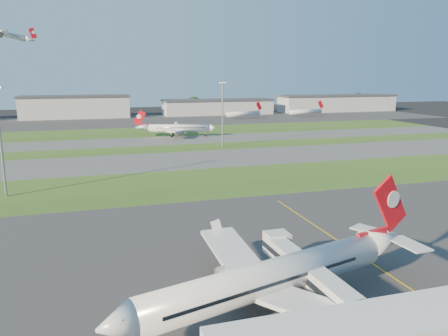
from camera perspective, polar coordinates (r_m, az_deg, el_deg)
name	(u,v)px	position (r m, az deg, el deg)	size (l,w,h in m)	color
ground	(324,254)	(73.07, 12.99, -10.86)	(700.00, 700.00, 0.00)	black
apron_near	(324,254)	(73.07, 12.99, -10.86)	(300.00, 70.00, 0.01)	#333335
grass_strip_a	(228,181)	(118.71, 0.56, -1.68)	(300.00, 34.00, 0.01)	#30541C
taxiway_a	(200,159)	(149.84, -3.19, 1.17)	(300.00, 32.00, 0.01)	#515154
grass_strip_b	(185,148)	(173.88, -5.13, 2.64)	(300.00, 18.00, 0.01)	#30541C
taxiway_b	(175,140)	(195.24, -6.44, 3.63)	(300.00, 26.00, 0.01)	#515154
grass_strip_c	(163,131)	(227.50, -7.95, 4.76)	(300.00, 40.00, 0.01)	#30541C
apron_far	(149,120)	(286.60, -9.82, 6.16)	(400.00, 80.00, 0.01)	#333335
yellow_line	(352,250)	(75.55, 16.34, -10.27)	(0.25, 60.00, 0.02)	gold
jet_bridge	(317,280)	(54.91, 12.05, -14.17)	(4.20, 26.90, 6.20)	silver
airliner_parked	(272,278)	(53.28, 6.25, -14.15)	(40.77, 34.24, 13.01)	silver
airliner_taxiing	(178,128)	(206.19, -5.98, 5.17)	(35.10, 29.45, 11.18)	silver
airliner_departing	(1,33)	(278.24, -27.10, 15.46)	(30.65, 25.72, 9.69)	silver
mini_jet_near	(243,114)	(294.05, 2.56, 7.10)	(27.98, 10.17, 9.48)	silver
mini_jet_far	(305,112)	(315.92, 10.59, 7.25)	(28.59, 6.37, 9.48)	silver
light_mast_west	(0,134)	(112.85, -27.23, 3.93)	(3.20, 0.70, 25.80)	gray
light_mast_centre	(223,110)	(173.82, -0.19, 7.60)	(3.20, 0.70, 25.80)	gray
hangar_west	(76,107)	(314.00, -18.81, 7.59)	(71.40, 23.00, 15.20)	#A0A2A8
hangar_east	(218,107)	(326.41, -0.81, 8.01)	(81.60, 23.00, 11.20)	#A0A2A8
hangar_far_east	(337,103)	(366.55, 14.56, 8.22)	(96.90, 23.00, 13.20)	#A0A2A8
tree_mid_west	(113,108)	(325.23, -14.29, 7.66)	(9.90, 9.90, 10.80)	black
tree_mid_east	(194,104)	(336.16, -3.96, 8.29)	(11.55, 11.55, 12.60)	black
tree_east	(285,104)	(358.47, 8.01, 8.33)	(10.45, 10.45, 11.40)	black
tree_far_east	(358,100)	(396.06, 17.12, 8.44)	(12.65, 12.65, 13.80)	black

